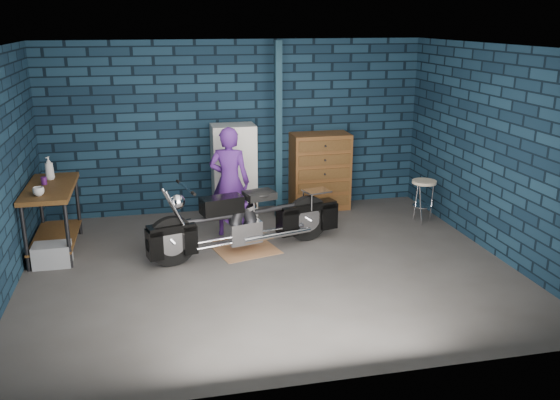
% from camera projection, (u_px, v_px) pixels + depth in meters
% --- Properties ---
extents(ground, '(6.00, 6.00, 0.00)m').
position_uv_depth(ground, '(269.00, 268.00, 7.45)').
color(ground, '#494644').
rests_on(ground, ground).
extents(room_walls, '(6.02, 5.01, 2.71)m').
position_uv_depth(room_walls, '(259.00, 110.00, 7.40)').
color(room_walls, black).
rests_on(room_walls, ground).
extents(support_post, '(0.10, 0.10, 2.70)m').
position_uv_depth(support_post, '(278.00, 132.00, 8.98)').
color(support_post, '#112A38').
rests_on(support_post, ground).
extents(workbench, '(0.60, 1.40, 0.91)m').
position_uv_depth(workbench, '(53.00, 219.00, 7.85)').
color(workbench, brown).
rests_on(workbench, ground).
extents(drip_mat, '(0.92, 0.77, 0.01)m').
position_uv_depth(drip_mat, '(248.00, 251.00, 7.98)').
color(drip_mat, brown).
rests_on(drip_mat, ground).
extents(motorcycle, '(2.39, 1.19, 1.02)m').
position_uv_depth(motorcycle, '(247.00, 215.00, 7.83)').
color(motorcycle, black).
rests_on(motorcycle, ground).
extents(person, '(0.67, 0.55, 1.58)m').
position_uv_depth(person, '(230.00, 182.00, 8.37)').
color(person, '#4B1F76').
rests_on(person, ground).
extents(storage_bin, '(0.46, 0.33, 0.28)m').
position_uv_depth(storage_bin, '(52.00, 255.00, 7.48)').
color(storage_bin, '#93959B').
rests_on(storage_bin, ground).
extents(locker, '(0.67, 0.48, 1.44)m').
position_uv_depth(locker, '(234.00, 170.00, 9.30)').
color(locker, silver).
rests_on(locker, ground).
extents(tool_chest, '(0.93, 0.52, 1.24)m').
position_uv_depth(tool_chest, '(320.00, 171.00, 9.62)').
color(tool_chest, brown).
rests_on(tool_chest, ground).
extents(shop_stool, '(0.42, 0.42, 0.66)m').
position_uv_depth(shop_stool, '(423.00, 202.00, 9.00)').
color(shop_stool, '#C8B597').
rests_on(shop_stool, ground).
extents(cup_a, '(0.16, 0.16, 0.11)m').
position_uv_depth(cup_a, '(38.00, 191.00, 7.28)').
color(cup_a, '#C8B597').
rests_on(cup_a, workbench).
extents(mug_purple, '(0.08, 0.08, 0.10)m').
position_uv_depth(mug_purple, '(44.00, 181.00, 7.77)').
color(mug_purple, '#4B175F').
rests_on(mug_purple, workbench).
extents(bottle, '(0.16, 0.16, 0.32)m').
position_uv_depth(bottle, '(49.00, 168.00, 7.99)').
color(bottle, '#93959B').
rests_on(bottle, workbench).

